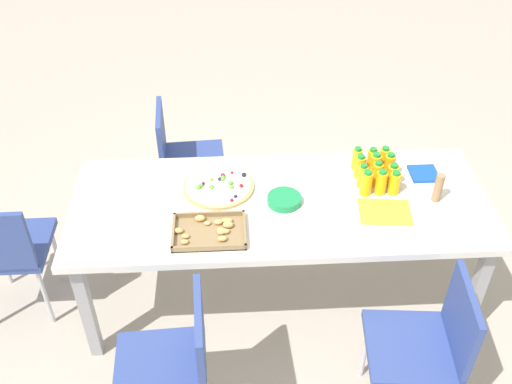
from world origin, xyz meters
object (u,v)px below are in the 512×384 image
object	(u,v)px
juice_bottle_1	(372,159)
juice_bottle_9	(394,183)
party_table	(280,211)
plate_stack	(284,200)
paper_folder	(385,212)
juice_bottle_8	(362,176)
chair_far_left	(428,341)
juice_bottle_0	(384,158)
cardboard_tube	(438,188)
chair_near_right	(182,155)
juice_bottle_5	(360,166)
juice_bottle_3	(389,166)
napkin_stack	(424,174)
juice_bottle_6	(392,175)
fruit_pizza	(219,186)
juice_bottle_4	(375,166)
chair_end	(6,248)
chair_far_right	(175,360)
juice_bottle_10	(381,183)
juice_bottle_7	(377,174)

from	to	relation	value
juice_bottle_1	juice_bottle_9	bearing A→B (deg)	107.46
party_table	plate_stack	size ratio (longest dim) A/B	12.36
party_table	paper_folder	xyz separation A→B (m)	(-0.52, 0.12, 0.07)
juice_bottle_8	paper_folder	size ratio (longest dim) A/B	0.53
chair_far_left	juice_bottle_0	world-z (taller)	juice_bottle_0
juice_bottle_1	cardboard_tube	bearing A→B (deg)	133.23
juice_bottle_8	juice_bottle_9	bearing A→B (deg)	155.27
chair_near_right	juice_bottle_5	size ratio (longest dim) A/B	6.05
chair_near_right	cardboard_tube	world-z (taller)	cardboard_tube
juice_bottle_3	napkin_stack	xyz separation A→B (m)	(-0.20, 0.00, -0.06)
juice_bottle_1	juice_bottle_6	distance (m)	0.17
party_table	juice_bottle_9	xyz separation A→B (m)	(-0.60, -0.04, 0.13)
party_table	juice_bottle_5	distance (m)	0.50
fruit_pizza	napkin_stack	bearing A→B (deg)	-177.31
juice_bottle_6	chair_near_right	bearing A→B (deg)	-29.68
juice_bottle_0	juice_bottle_1	xyz separation A→B (m)	(0.07, 0.01, -0.00)
juice_bottle_4	fruit_pizza	distance (m)	0.85
chair_end	napkin_stack	bearing A→B (deg)	5.23
chair_far_right	juice_bottle_0	bearing A→B (deg)	-49.44
juice_bottle_0	juice_bottle_9	distance (m)	0.23
fruit_pizza	juice_bottle_10	bearing A→B (deg)	173.79
fruit_pizza	chair_far_right	bearing A→B (deg)	77.53
chair_far_right	juice_bottle_8	bearing A→B (deg)	-49.91
chair_far_right	paper_folder	bearing A→B (deg)	-60.08
juice_bottle_7	chair_near_right	bearing A→B (deg)	-31.18
napkin_stack	cardboard_tube	world-z (taller)	cardboard_tube
juice_bottle_9	juice_bottle_7	bearing A→B (deg)	-46.50
party_table	cardboard_tube	world-z (taller)	cardboard_tube
party_table	napkin_stack	size ratio (longest dim) A/B	14.45
paper_folder	fruit_pizza	bearing A→B (deg)	-16.52
juice_bottle_6	juice_bottle_9	bearing A→B (deg)	84.61
juice_bottle_4	paper_folder	xyz separation A→B (m)	(0.01, 0.30, -0.07)
chair_far_left	juice_bottle_6	world-z (taller)	juice_bottle_6
juice_bottle_8	juice_bottle_7	bearing A→B (deg)	-174.39
juice_bottle_6	napkin_stack	world-z (taller)	juice_bottle_6
juice_bottle_10	juice_bottle_9	bearing A→B (deg)	178.69
chair_end	plate_stack	xyz separation A→B (m)	(-1.47, -0.02, 0.24)
juice_bottle_7	juice_bottle_9	world-z (taller)	juice_bottle_7
party_table	juice_bottle_4	size ratio (longest dim) A/B	14.47
chair_near_right	juice_bottle_0	size ratio (longest dim) A/B	6.23
chair_end	chair_near_right	bearing A→B (deg)	41.89
juice_bottle_0	juice_bottle_7	distance (m)	0.17
chair_near_right	juice_bottle_3	size ratio (longest dim) A/B	5.64
juice_bottle_10	juice_bottle_4	bearing A→B (deg)	-90.52
cardboard_tube	juice_bottle_9	bearing A→B (deg)	-19.08
party_table	chair_end	xyz separation A→B (m)	(1.45, 0.03, -0.16)
juice_bottle_1	napkin_stack	distance (m)	0.29
juice_bottle_4	juice_bottle_9	world-z (taller)	juice_bottle_4
juice_bottle_7	juice_bottle_8	xyz separation A→B (m)	(0.08, 0.01, -0.00)
juice_bottle_4	juice_bottle_5	xyz separation A→B (m)	(0.08, -0.01, -0.01)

